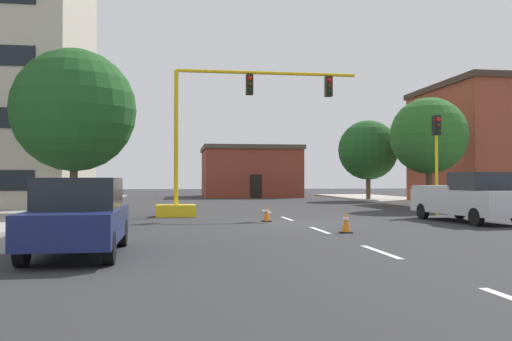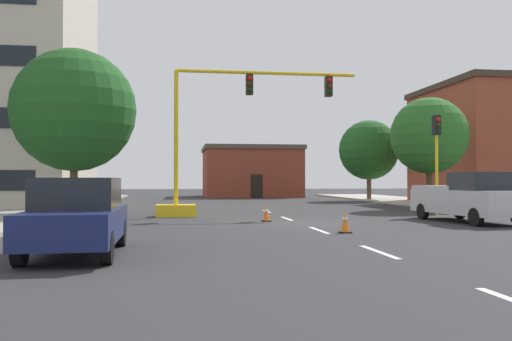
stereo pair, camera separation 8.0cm
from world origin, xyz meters
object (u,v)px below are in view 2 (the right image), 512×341
object	(u,v)px
pickup_truck_silver	(468,198)
traffic_cone_roadside_a	(266,213)
traffic_light_pole_right	(437,142)
tree_right_mid	(429,136)
traffic_signal_gantry	(203,168)
tree_right_far	(369,150)
tree_left_near	(74,110)
sedan_navy_near_left	(77,216)
traffic_cone_roadside_b	(345,222)

from	to	relation	value
pickup_truck_silver	traffic_cone_roadside_a	size ratio (longest dim) A/B	8.05
traffic_light_pole_right	tree_right_mid	xyz separation A→B (m)	(1.80, 4.51, 0.68)
tree_right_mid	pickup_truck_silver	xyz separation A→B (m)	(-2.66, -8.86, -3.23)
traffic_light_pole_right	pickup_truck_silver	world-z (taller)	traffic_light_pole_right
traffic_signal_gantry	traffic_light_pole_right	distance (m)	11.31
traffic_signal_gantry	traffic_light_pole_right	xyz separation A→B (m)	(11.22, -0.60, 1.26)
tree_right_far	traffic_cone_roadside_a	distance (m)	23.65
tree_left_near	sedan_navy_near_left	distance (m)	14.32
tree_left_near	traffic_cone_roadside_a	distance (m)	10.55
pickup_truck_silver	traffic_cone_roadside_a	world-z (taller)	pickup_truck_silver
tree_right_far	sedan_navy_near_left	distance (m)	34.22
tree_right_mid	traffic_signal_gantry	bearing A→B (deg)	-163.26
traffic_signal_gantry	pickup_truck_silver	world-z (taller)	traffic_signal_gantry
tree_right_mid	sedan_navy_near_left	world-z (taller)	tree_right_mid
tree_right_far	tree_right_mid	world-z (taller)	tree_right_far
tree_left_near	sedan_navy_near_left	size ratio (longest dim) A/B	1.72
pickup_truck_silver	sedan_navy_near_left	world-z (taller)	pickup_truck_silver
sedan_navy_near_left	traffic_cone_roadside_a	bearing A→B (deg)	57.41
traffic_light_pole_right	tree_left_near	xyz separation A→B (m)	(-17.17, 1.61, 1.41)
tree_right_far	pickup_truck_silver	distance (m)	22.28
tree_right_far	traffic_cone_roadside_a	size ratio (longest dim) A/B	9.45
sedan_navy_near_left	traffic_cone_roadside_b	world-z (taller)	sedan_navy_near_left
traffic_light_pole_right	tree_left_near	world-z (taller)	tree_left_near
traffic_light_pole_right	pickup_truck_silver	xyz separation A→B (m)	(-0.86, -4.35, -2.55)
traffic_signal_gantry	tree_right_far	size ratio (longest dim) A/B	1.45
traffic_light_pole_right	traffic_cone_roadside_b	distance (m)	11.03
traffic_signal_gantry	tree_right_far	world-z (taller)	traffic_signal_gantry
sedan_navy_near_left	traffic_cone_roadside_b	bearing A→B (deg)	28.12
sedan_navy_near_left	traffic_cone_roadside_b	distance (m)	8.54
tree_right_mid	tree_left_near	world-z (taller)	tree_left_near
tree_right_far	tree_left_near	world-z (taller)	tree_left_near
traffic_cone_roadside_b	tree_left_near	bearing A→B (deg)	136.90
traffic_light_pole_right	sedan_navy_near_left	bearing A→B (deg)	-140.82
traffic_signal_gantry	tree_right_far	bearing A→B (deg)	49.97
tree_right_far	sedan_navy_near_left	world-z (taller)	tree_right_far
pickup_truck_silver	tree_right_far	bearing A→B (deg)	80.23
traffic_cone_roadside_b	traffic_signal_gantry	bearing A→B (deg)	116.24
traffic_light_pole_right	tree_right_mid	bearing A→B (deg)	68.30
traffic_signal_gantry	traffic_cone_roadside_b	xyz separation A→B (m)	(4.17, -8.45, -1.92)
tree_right_mid	traffic_cone_roadside_b	xyz separation A→B (m)	(-8.85, -12.37, -3.86)
traffic_light_pole_right	tree_right_mid	size ratio (longest dim) A/B	0.75
tree_right_mid	sedan_navy_near_left	distance (m)	23.39
tree_left_near	sedan_navy_near_left	world-z (taller)	tree_left_near
traffic_light_pole_right	traffic_cone_roadside_a	size ratio (longest dim) A/B	6.96
traffic_signal_gantry	tree_right_far	xyz separation A→B (m)	(14.11, 16.79, 1.83)
traffic_signal_gantry	traffic_cone_roadside_a	xyz separation A→B (m)	(2.44, -3.42, -1.93)
traffic_signal_gantry	tree_left_near	size ratio (longest dim) A/B	1.21
sedan_navy_near_left	tree_right_far	bearing A→B (deg)	59.19
pickup_truck_silver	sedan_navy_near_left	size ratio (longest dim) A/B	1.23
tree_left_near	traffic_cone_roadside_b	bearing A→B (deg)	-43.10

